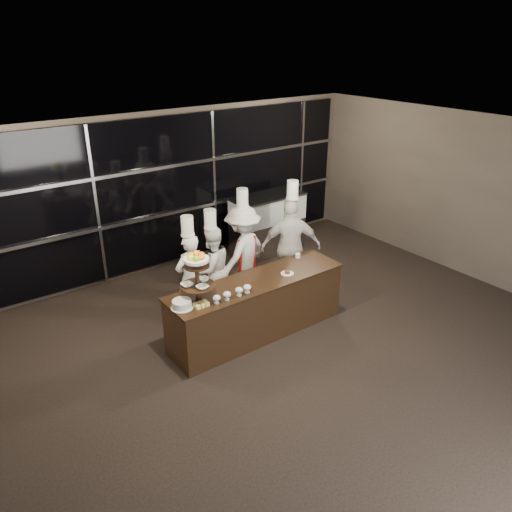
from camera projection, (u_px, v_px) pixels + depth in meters
room at (354, 299)px, 5.67m from camera, size 10.00×10.00×10.00m
window_wall at (159, 194)px, 9.29m from camera, size 8.60×0.10×2.80m
buffet_counter at (257, 307)px, 7.55m from camera, size 2.84×0.74×0.92m
display_stand at (197, 273)px, 6.64m from camera, size 0.48×0.48×0.74m
compotes at (233, 292)px, 6.85m from camera, size 0.62×0.11×0.12m
layer_cake at (182, 304)px, 6.61m from camera, size 0.30×0.30×0.11m
pastry_squares at (201, 304)px, 6.66m from camera, size 0.20×0.13×0.05m
small_plate at (287, 273)px, 7.55m from camera, size 0.20×0.20×0.05m
chef_cup at (298, 256)px, 8.07m from camera, size 0.08×0.08×0.07m
display_case at (268, 221)px, 10.29m from camera, size 1.54×0.67×1.24m
chef_a at (190, 276)px, 7.83m from camera, size 0.57×0.41×1.76m
chef_b at (212, 268)px, 8.16m from camera, size 0.74×0.60×1.74m
chef_c at (243, 252)px, 8.50m from camera, size 1.22×0.95×1.96m
chef_d at (291, 246)px, 8.57m from camera, size 1.10×0.92×2.06m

